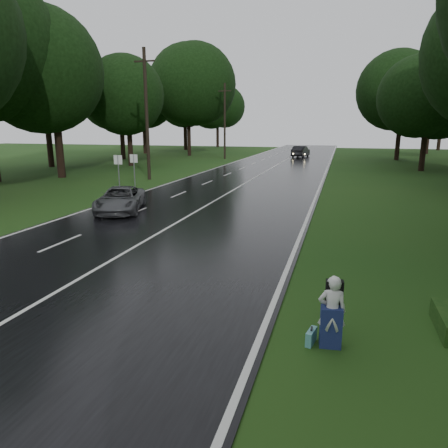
{
  "coord_description": "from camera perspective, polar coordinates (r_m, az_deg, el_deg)",
  "views": [
    {
      "loc": [
        7.23,
        -10.77,
        4.43
      ],
      "look_at": [
        3.42,
        2.52,
        1.1
      ],
      "focal_mm": 32.6,
      "sensor_mm": 36.0,
      "label": 1
    }
  ],
  "objects": [
    {
      "name": "far_car",
      "position": [
        61.53,
        10.7,
        9.97
      ],
      "size": [
        2.36,
        5.11,
        1.62
      ],
      "primitive_type": "imported",
      "rotation": [
        0.0,
        0.0,
        3.01
      ],
      "color": "black",
      "rests_on": "road"
    },
    {
      "name": "tree_right_e",
      "position": [
        46.41,
        25.87,
        6.72
      ],
      "size": [
        8.17,
        8.17,
        12.76
      ],
      "primitive_type": null,
      "color": "black",
      "rests_on": "ground"
    },
    {
      "name": "ground",
      "position": [
        13.71,
        -16.97,
        -5.93
      ],
      "size": [
        160.0,
        160.0,
        0.0
      ],
      "primitive_type": "plane",
      "color": "#1F4113",
      "rests_on": "ground"
    },
    {
      "name": "road_sign_a",
      "position": [
        28.75,
        -14.38,
        4.25
      ],
      "size": [
        0.61,
        0.1,
        2.55
      ],
      "primitive_type": null,
      "color": "white",
      "rests_on": "ground"
    },
    {
      "name": "tree_left_f",
      "position": [
        64.3,
        -4.87,
        9.54
      ],
      "size": [
        11.48,
        11.48,
        17.94
      ],
      "primitive_type": null,
      "color": "black",
      "rests_on": "ground"
    },
    {
      "name": "road_sign_b",
      "position": [
        30.61,
        -12.34,
        4.91
      ],
      "size": [
        0.59,
        0.1,
        2.46
      ],
      "primitive_type": null,
      "color": "white",
      "rests_on": "ground"
    },
    {
      "name": "road",
      "position": [
        31.91,
        2.78,
        5.58
      ],
      "size": [
        12.0,
        140.0,
        0.04
      ],
      "primitive_type": "cube",
      "color": "black",
      "rests_on": "ground"
    },
    {
      "name": "tree_left_d",
      "position": [
        39.2,
        -21.76,
        6.09
      ],
      "size": [
        9.79,
        9.79,
        15.29
      ],
      "primitive_type": null,
      "color": "black",
      "rests_on": "ground"
    },
    {
      "name": "utility_pole_mid",
      "position": [
        35.59,
        -10.41,
        6.17
      ],
      "size": [
        1.8,
        0.28,
        10.58
      ],
      "primitive_type": null,
      "color": "black",
      "rests_on": "ground"
    },
    {
      "name": "tree_left_e",
      "position": [
        48.66,
        -12.88,
        7.98
      ],
      "size": [
        8.63,
        8.63,
        13.49
      ],
      "primitive_type": null,
      "color": "black",
      "rests_on": "ground"
    },
    {
      "name": "lane_center",
      "position": [
        31.91,
        2.78,
        5.62
      ],
      "size": [
        0.12,
        140.0,
        0.01
      ],
      "primitive_type": "cube",
      "color": "silver",
      "rests_on": "road"
    },
    {
      "name": "suitcase",
      "position": [
        8.98,
        12.12,
        -15.19
      ],
      "size": [
        0.22,
        0.45,
        0.31
      ],
      "primitive_type": "cube",
      "rotation": [
        0.0,
        0.0,
        6.07
      ],
      "color": "teal",
      "rests_on": "ground"
    },
    {
      "name": "grey_car",
      "position": [
        22.11,
        -14.33,
        3.36
      ],
      "size": [
        3.51,
        5.06,
        1.28
      ],
      "primitive_type": "imported",
      "rotation": [
        0.0,
        0.0,
        0.33
      ],
      "color": "#45474A",
      "rests_on": "road"
    },
    {
      "name": "hitchhiker",
      "position": [
        8.74,
        14.87,
        -12.07
      ],
      "size": [
        0.6,
        0.55,
        1.55
      ],
      "color": "silver",
      "rests_on": "ground"
    },
    {
      "name": "tree_right_f",
      "position": [
        60.4,
        23.0,
        8.27
      ],
      "size": [
        9.81,
        9.81,
        15.32
      ],
      "primitive_type": null,
      "color": "black",
      "rests_on": "ground"
    },
    {
      "name": "utility_pole_far",
      "position": [
        57.51,
        0.1,
        9.12
      ],
      "size": [
        1.8,
        0.28,
        10.08
      ],
      "primitive_type": null,
      "color": "black",
      "rests_on": "ground"
    }
  ]
}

